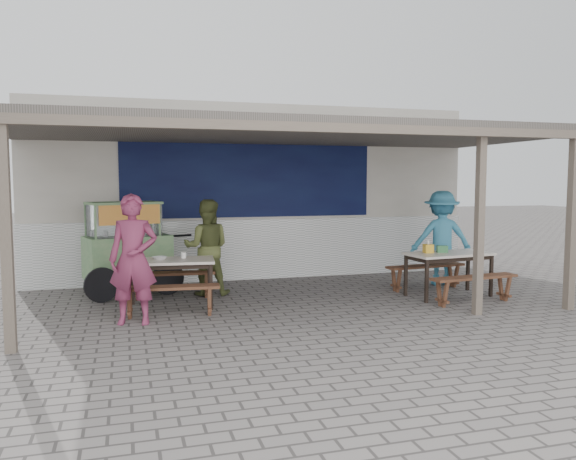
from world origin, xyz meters
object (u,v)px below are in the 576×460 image
(bench_left_wall, at_px, (172,279))
(vendor_cart, at_px, (127,245))
(table_right, at_px, (449,257))
(condiment_jar, at_px, (184,255))
(patron_wall_side, at_px, (207,247))
(patron_street_side, at_px, (133,259))
(bench_right_street, at_px, (474,283))
(patron_right_table, at_px, (441,238))
(donation_box, at_px, (442,249))
(table_left, at_px, (171,265))
(condiment_bowl, at_px, (160,258))
(tissue_box, at_px, (428,249))
(bench_left_street, at_px, (170,294))
(bench_right_wall, at_px, (426,271))

(bench_left_wall, relative_size, vendor_cart, 0.76)
(table_right, relative_size, condiment_jar, 16.62)
(patron_wall_side, xyz_separation_m, condiment_jar, (-0.47, -0.70, -0.03))
(condiment_jar, bearing_deg, patron_street_side, -127.75)
(bench_right_street, distance_m, patron_right_table, 1.78)
(table_right, relative_size, donation_box, 8.53)
(patron_right_table, xyz_separation_m, donation_box, (-0.56, -0.95, -0.08))
(vendor_cart, bearing_deg, bench_left_wall, -55.08)
(patron_street_side, bearing_deg, condiment_jar, 63.97)
(patron_right_table, bearing_deg, bench_right_street, 94.71)
(table_left, relative_size, condiment_jar, 15.48)
(table_right, height_order, condiment_jar, condiment_jar)
(condiment_jar, height_order, condiment_bowl, condiment_jar)
(vendor_cart, xyz_separation_m, donation_box, (5.16, -1.59, -0.07))
(bench_left_wall, bearing_deg, tissue_box, -7.74)
(condiment_jar, bearing_deg, donation_box, -7.11)
(bench_left_street, bearing_deg, patron_right_table, 18.63)
(bench_left_street, xyz_separation_m, condiment_bowl, (-0.10, 0.64, 0.44))
(bench_left_street, distance_m, condiment_jar, 0.92)
(patron_right_table, bearing_deg, donation_box, 77.61)
(patron_wall_side, bearing_deg, patron_right_table, -170.96)
(table_left, height_order, table_right, same)
(bench_left_street, height_order, donation_box, donation_box)
(patron_street_side, xyz_separation_m, tissue_box, (4.83, 0.50, -0.07))
(patron_street_side, height_order, patron_wall_side, patron_street_side)
(bench_right_street, xyz_separation_m, bench_right_wall, (-0.13, 1.29, 0.00))
(bench_left_wall, xyz_separation_m, donation_box, (4.45, -1.05, 0.47))
(bench_right_street, bearing_deg, vendor_cart, 150.87)
(bench_left_street, height_order, tissue_box, tissue_box)
(table_left, xyz_separation_m, patron_right_table, (5.08, 0.53, 0.22))
(bench_left_wall, relative_size, tissue_box, 9.99)
(patron_wall_side, distance_m, patron_right_table, 4.41)
(patron_wall_side, height_order, condiment_jar, patron_wall_side)
(vendor_cart, relative_size, condiment_bowl, 9.11)
(table_right, distance_m, condiment_bowl, 4.80)
(patron_street_side, height_order, patron_right_table, patron_street_side)
(patron_wall_side, bearing_deg, donation_box, 174.94)
(bench_left_wall, relative_size, bench_right_street, 0.93)
(table_right, bearing_deg, bench_right_wall, 90.00)
(bench_left_wall, relative_size, patron_wall_side, 0.88)
(bench_left_wall, relative_size, bench_right_wall, 0.93)
(table_left, distance_m, vendor_cart, 1.35)
(bench_left_wall, distance_m, bench_right_wall, 4.51)
(patron_street_side, bearing_deg, bench_left_wall, 79.17)
(bench_left_wall, bearing_deg, condiment_bowl, -104.26)
(bench_left_wall, distance_m, bench_right_street, 4.93)
(donation_box, bearing_deg, patron_right_table, 59.26)
(table_left, bearing_deg, donation_box, 0.61)
(bench_left_wall, relative_size, table_right, 0.97)
(bench_left_street, height_order, patron_street_side, patron_street_side)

